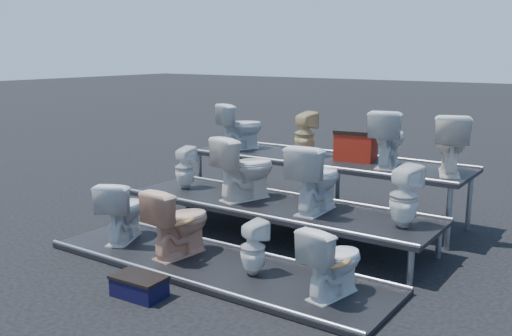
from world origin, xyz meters
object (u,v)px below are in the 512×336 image
Objects in this scene: toilet_2 at (253,248)px; toilet_10 at (388,138)px; toilet_9 at (305,134)px; toilet_11 at (450,144)px; toilet_4 at (185,168)px; toilet_6 at (316,178)px; toilet_1 at (179,221)px; toilet_7 at (404,196)px; toilet_0 at (122,210)px; toilet_3 at (333,261)px; toilet_8 at (241,126)px; toilet_5 at (245,168)px; step_stool at (139,288)px; red_crate at (356,147)px.

toilet_10 is (0.43, 2.60, 0.89)m from toilet_2.
toilet_11 is at bearing -166.44° from toilet_9.
toilet_4 is 2.15m from toilet_6.
toilet_1 is 2.71m from toilet_9.
toilet_10 is at bearing -151.68° from toilet_4.
toilet_9 reaches higher than toilet_7.
toilet_9 is at bearing -137.43° from toilet_0.
toilet_10 reaches higher than toilet_3.
toilet_11 is (1.23, 1.30, 0.36)m from toilet_6.
toilet_8 is 1.17m from toilet_9.
toilet_11 reaches higher than toilet_9.
toilet_7 is 0.98× the size of toilet_8.
toilet_8 reaches higher than toilet_5.
toilet_0 is 0.91× the size of toilet_6.
toilet_2 is (2.00, 0.00, -0.09)m from toilet_0.
toilet_7 is at bearing -88.24° from toilet_3.
toilet_6 is 1.09× the size of toilet_11.
toilet_2 is 2.87m from toilet_9.
toilet_10 is (-0.52, 2.60, 0.83)m from toilet_3.
step_stool is (1.35, -3.60, -1.13)m from toilet_8.
toilet_7 is at bearing 177.97° from toilet_6.
toilet_10 reaches higher than toilet_11.
toilet_9 is 0.86× the size of toilet_11.
toilet_2 is 1.09× the size of red_crate.
toilet_10 reaches higher than toilet_5.
toilet_5 reaches higher than toilet_2.
toilet_11 is at bearing -76.89° from toilet_7.
toilet_6 is 2.48m from toilet_8.
toilet_6 is at bearing 17.90° from toilet_7.
toilet_10 is at bearing -18.85° from toilet_11.
toilet_3 is 1.37× the size of step_stool.
toilet_2 is at bearing 146.51° from toilet_5.
toilet_6 is at bearing -171.39° from toilet_0.
toilet_8 is 1.40× the size of step_stool.
toilet_8 is (-2.08, 1.30, 0.34)m from toilet_6.
toilet_2 is 1.80m from toilet_7.
red_crate reaches higher than toilet_7.
toilet_3 is 1.65m from toilet_6.
toilet_9 reaches higher than toilet_2.
step_stool is at bearing 106.45° from toilet_9.
toilet_6 is at bearing 138.50° from toilet_9.
toilet_9 reaches higher than toilet_4.
toilet_9 reaches higher than toilet_6.
toilet_0 is 1.06× the size of toilet_8.
step_stool is at bearing 72.98° from toilet_2.
toilet_6 reaches higher than toilet_4.
toilet_0 reaches higher than toilet_3.
toilet_0 is 1.08× the size of toilet_3.
toilet_2 is 0.83× the size of toilet_7.
toilet_10 is at bearing -155.27° from toilet_8.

